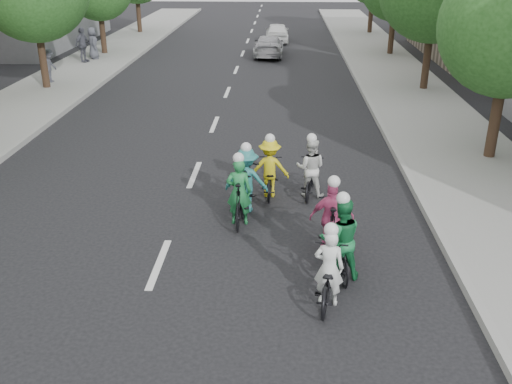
# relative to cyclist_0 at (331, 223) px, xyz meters

# --- Properties ---
(ground) EXTENTS (120.00, 120.00, 0.00)m
(ground) POSITION_rel_cyclist_0_xyz_m (-3.56, -0.76, -0.66)
(ground) COLOR black
(ground) RESTS_ON ground
(sidewalk_left) EXTENTS (4.00, 80.00, 0.15)m
(sidewalk_left) POSITION_rel_cyclist_0_xyz_m (-11.56, 9.24, -0.58)
(sidewalk_left) COLOR gray
(sidewalk_left) RESTS_ON ground
(curb_left) EXTENTS (0.18, 80.00, 0.18)m
(curb_left) POSITION_rel_cyclist_0_xyz_m (-9.61, 9.24, -0.57)
(curb_left) COLOR #999993
(curb_left) RESTS_ON ground
(sidewalk_right) EXTENTS (4.00, 80.00, 0.15)m
(sidewalk_right) POSITION_rel_cyclist_0_xyz_m (4.44, 9.24, -0.58)
(sidewalk_right) COLOR gray
(sidewalk_right) RESTS_ON ground
(curb_right) EXTENTS (0.18, 80.00, 0.18)m
(curb_right) POSITION_rel_cyclist_0_xyz_m (2.49, 9.24, -0.57)
(curb_right) COLOR #999993
(curb_right) RESTS_ON ground
(tree_r_0) EXTENTS (4.00, 4.00, 5.97)m
(tree_r_0) POSITION_rel_cyclist_0_xyz_m (5.24, 5.84, 3.31)
(tree_r_0) COLOR black
(tree_r_0) RESTS_ON ground
(cyclist_0) EXTENTS (0.94, 1.89, 1.75)m
(cyclist_0) POSITION_rel_cyclist_0_xyz_m (0.00, 0.00, 0.00)
(cyclist_0) COLOR black
(cyclist_0) RESTS_ON ground
(cyclist_1) EXTENTS (0.85, 1.77, 1.71)m
(cyclist_1) POSITION_rel_cyclist_0_xyz_m (-0.33, 2.95, -0.05)
(cyclist_1) COLOR black
(cyclist_1) RESTS_ON ground
(cyclist_2) EXTENTS (0.59, 1.81, 1.76)m
(cyclist_2) POSITION_rel_cyclist_0_xyz_m (-2.05, 1.29, -0.03)
(cyclist_2) COLOR black
(cyclist_2) RESTS_ON ground
(cyclist_3) EXTENTS (0.90, 1.61, 1.83)m
(cyclist_3) POSITION_rel_cyclist_0_xyz_m (0.09, -1.03, 0.04)
(cyclist_3) COLOR black
(cyclist_3) RESTS_ON ground
(cyclist_4) EXTENTS (1.08, 1.91, 1.77)m
(cyclist_4) POSITION_rel_cyclist_0_xyz_m (-1.92, 1.98, 0.03)
(cyclist_4) COLOR black
(cyclist_4) RESTS_ON ground
(cyclist_5) EXTENTS (1.01, 1.72, 1.69)m
(cyclist_5) POSITION_rel_cyclist_0_xyz_m (-1.38, 2.91, -0.04)
(cyclist_5) COLOR black
(cyclist_5) RESTS_ON ground
(cyclist_6) EXTENTS (0.92, 1.86, 1.63)m
(cyclist_6) POSITION_rel_cyclist_0_xyz_m (-0.19, -1.90, -0.12)
(cyclist_6) COLOR black
(cyclist_6) RESTS_ON ground
(follow_car_lead) EXTENTS (1.74, 4.20, 1.21)m
(follow_car_lead) POSITION_rel_cyclist_0_xyz_m (-1.97, 23.34, -0.05)
(follow_car_lead) COLOR #AEAEB3
(follow_car_lead) RESTS_ON ground
(follow_car_trail) EXTENTS (1.60, 3.82, 1.29)m
(follow_car_trail) POSITION_rel_cyclist_0_xyz_m (-1.54, 28.77, -0.01)
(follow_car_trail) COLOR white
(follow_car_trail) RESTS_ON ground
(spectator_0) EXTENTS (0.69, 1.05, 1.52)m
(spectator_0) POSITION_rel_cyclist_0_xyz_m (-11.94, 15.26, 0.25)
(spectator_0) COLOR #4A4B56
(spectator_0) RESTS_ON sidewalk_left
(spectator_1) EXTENTS (0.78, 1.17, 1.85)m
(spectator_1) POSITION_rel_cyclist_0_xyz_m (-12.01, 20.25, 0.42)
(spectator_1) COLOR #545562
(spectator_1) RESTS_ON sidewalk_left
(spectator_2) EXTENTS (0.83, 0.99, 1.72)m
(spectator_2) POSITION_rel_cyclist_0_xyz_m (-11.78, 21.30, 0.36)
(spectator_2) COLOR #4C4F59
(spectator_2) RESTS_ON sidewalk_left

